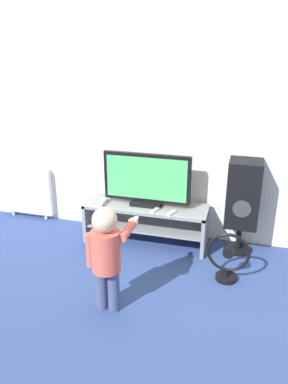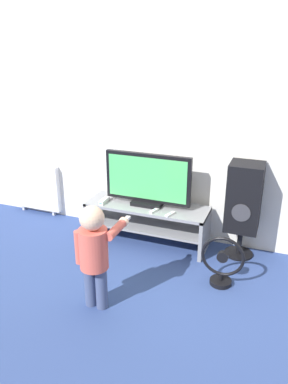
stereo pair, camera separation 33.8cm
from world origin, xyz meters
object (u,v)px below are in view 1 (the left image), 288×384
(game_console, at_px, (103,202))
(television, at_px, (147,180))
(radiator, at_px, (27,191))
(speaker_tower, at_px, (243,195))
(child, at_px, (107,251))
(floor_fan, at_px, (228,259))
(remote_primary, at_px, (172,213))
(remote_secondary, at_px, (155,210))

(game_console, bearing_deg, television, 14.26)
(radiator, bearing_deg, speaker_tower, -3.08)
(child, height_order, floor_fan, child)
(child, bearing_deg, radiator, 138.83)
(speaker_tower, bearing_deg, remote_primary, -160.49)
(television, distance_m, floor_fan, 1.14)
(television, bearing_deg, child, -89.79)
(remote_primary, height_order, radiator, radiator)
(television, height_order, game_console, television)
(game_console, height_order, floor_fan, game_console)
(child, relative_size, speaker_tower, 0.91)
(speaker_tower, bearing_deg, radiator, 176.92)
(speaker_tower, xyz_separation_m, floor_fan, (-0.08, -0.58, -0.40))
(remote_primary, xyz_separation_m, floor_fan, (0.59, -0.34, -0.23))
(remote_primary, relative_size, child, 0.15)
(child, xyz_separation_m, radiator, (-1.57, 1.37, -0.18))
(speaker_tower, bearing_deg, child, -128.08)
(game_console, relative_size, floor_fan, 0.36)
(television, relative_size, speaker_tower, 0.94)
(remote_primary, distance_m, radiator, 1.90)
(child, bearing_deg, game_console, 113.40)
(remote_secondary, bearing_deg, child, -96.88)
(remote_secondary, distance_m, floor_fan, 0.88)
(television, distance_m, radiator, 1.61)
(game_console, distance_m, speaker_tower, 1.44)
(remote_secondary, relative_size, speaker_tower, 0.14)
(remote_primary, bearing_deg, television, 150.61)
(television, distance_m, game_console, 0.53)
(game_console, height_order, speaker_tower, speaker_tower)
(remote_primary, height_order, child, child)
(remote_secondary, xyz_separation_m, radiator, (-1.69, 0.34, -0.09))
(speaker_tower, bearing_deg, floor_fan, -97.66)
(game_console, height_order, remote_secondary, game_console)
(floor_fan, bearing_deg, television, 150.23)
(speaker_tower, height_order, radiator, speaker_tower)
(child, bearing_deg, remote_primary, 73.32)
(game_console, xyz_separation_m, remote_secondary, (0.58, -0.03, -0.01))
(remote_primary, relative_size, remote_secondary, 1.00)
(game_console, relative_size, remote_secondary, 1.26)
(remote_primary, relative_size, speaker_tower, 0.14)
(game_console, xyz_separation_m, child, (0.46, -1.05, 0.07))
(speaker_tower, distance_m, floor_fan, 0.71)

